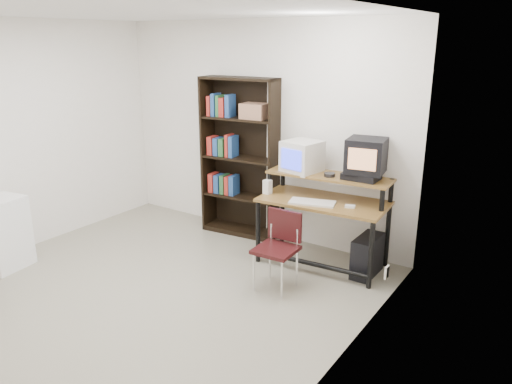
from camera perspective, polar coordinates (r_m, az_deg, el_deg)
The scene contains 19 objects.
floor at distance 5.08m, azimuth -12.47°, elevation -11.28°, with size 4.00×4.00×0.01m, color #9D9682.
ceiling at distance 4.49m, azimuth -14.72°, elevation 19.45°, with size 4.00×4.00×0.01m, color white.
back_wall at distance 6.11m, azimuth 0.34°, elevation 6.99°, with size 4.00×0.01×2.60m, color white.
left_wall at distance 6.21m, azimuth -26.30°, elevation 5.37°, with size 0.01×4.00×2.60m, color white.
right_wall at distance 3.47m, azimuth 9.74°, elevation -1.24°, with size 0.01×4.00×2.60m, color white.
computer_desk at distance 5.37m, azimuth 7.81°, elevation -1.19°, with size 1.39×0.77×0.98m.
crt_monitor at distance 5.48m, azimuth 5.28°, elevation 4.04°, with size 0.42×0.43×0.35m.
vcr at distance 5.27m, azimuth 11.92°, elevation 1.72°, with size 0.36×0.26×0.08m, color black.
crt_tv at distance 5.25m, azimuth 12.48°, elevation 4.08°, with size 0.43×0.43×0.36m.
cd_spindle at distance 5.32m, azimuth 8.40°, elevation 1.90°, with size 0.12×0.12×0.05m, color #26262B.
keyboard at distance 5.22m, azimuth 6.45°, elevation -1.28°, with size 0.47×0.21×0.04m, color silver.
mousepad at distance 5.15m, azimuth 10.77°, elevation -1.93°, with size 0.22×0.18×0.01m, color black.
mouse at distance 5.15m, azimuth 10.69°, elevation -1.67°, with size 0.10×0.06×0.03m, color white.
desk_speaker at distance 5.50m, azimuth 1.32°, elevation 0.52°, with size 0.08×0.07×0.17m, color silver.
pc_tower at distance 5.37m, azimuth 12.60°, elevation -7.12°, with size 0.20×0.45×0.42m, color black.
school_chair at distance 4.91m, azimuth 2.67°, elevation -5.74°, with size 0.40×0.40×0.77m.
bookshelf at distance 6.15m, azimuth -1.71°, elevation 4.13°, with size 1.00×0.42×1.95m.
mini_fridge at distance 6.01m, azimuth -27.18°, elevation -4.18°, with size 0.52×0.52×0.78m.
wall_outlet at distance 4.85m, azimuth 14.71°, elevation -8.86°, with size 0.02×0.08×0.12m, color beige.
Camera 1 is at (3.31, -3.02, 2.38)m, focal length 35.00 mm.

